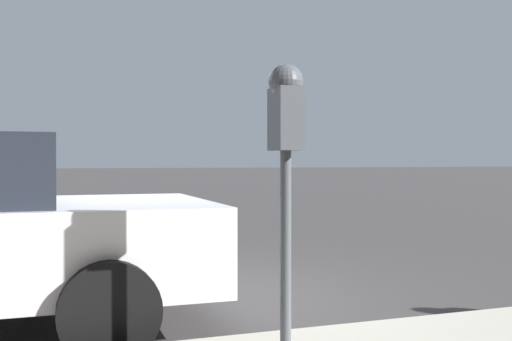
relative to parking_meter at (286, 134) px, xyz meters
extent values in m
plane|color=#3D3A3A|center=(2.72, 0.49, -1.40)|extent=(220.00, 220.00, 0.00)
cylinder|color=#4C5156|center=(0.00, 0.00, -0.66)|extent=(0.06, 0.06, 1.13)
cube|color=#4C5156|center=(0.00, 0.00, 0.08)|extent=(0.20, 0.14, 0.34)
sphere|color=#4C5156|center=(0.00, 0.00, 0.28)|extent=(0.19, 0.19, 0.19)
cube|color=#19389E|center=(0.11, 0.00, 0.04)|extent=(0.01, 0.11, 0.12)
cube|color=black|center=(0.11, 0.00, 0.15)|extent=(0.01, 0.10, 0.08)
cylinder|color=black|center=(2.70, 0.83, -1.08)|extent=(0.23, 0.64, 0.64)
cylinder|color=black|center=(0.81, 0.86, -1.08)|extent=(0.23, 0.64, 0.64)
camera|label=1|loc=(-3.00, 1.23, -0.15)|focal=42.00mm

